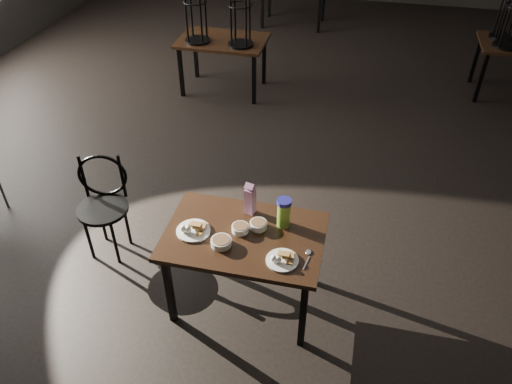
% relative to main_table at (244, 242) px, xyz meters
% --- Properties ---
extents(main_table, '(1.20, 0.80, 0.75)m').
position_rel_main_table_xyz_m(main_table, '(0.00, 0.00, 0.00)').
color(main_table, black).
rests_on(main_table, ground).
extents(plate_left, '(0.26, 0.26, 0.08)m').
position_rel_main_table_xyz_m(plate_left, '(-0.38, -0.06, 0.10)').
color(plate_left, white).
rests_on(plate_left, main_table).
extents(plate_right, '(0.23, 0.23, 0.08)m').
position_rel_main_table_xyz_m(plate_right, '(0.33, -0.21, 0.10)').
color(plate_right, white).
rests_on(plate_right, main_table).
extents(bowl_near, '(0.13, 0.13, 0.05)m').
position_rel_main_table_xyz_m(bowl_near, '(-0.04, 0.03, 0.11)').
color(bowl_near, white).
rests_on(bowl_near, main_table).
extents(bowl_far, '(0.13, 0.13, 0.05)m').
position_rel_main_table_xyz_m(bowl_far, '(0.09, 0.10, 0.11)').
color(bowl_far, white).
rests_on(bowl_far, main_table).
extents(bowl_big, '(0.15, 0.15, 0.05)m').
position_rel_main_table_xyz_m(bowl_big, '(-0.14, -0.14, 0.11)').
color(bowl_big, white).
rests_on(bowl_big, main_table).
extents(juice_carton, '(0.09, 0.09, 0.29)m').
position_rel_main_table_xyz_m(juice_carton, '(-0.01, 0.26, 0.21)').
color(juice_carton, '#801762').
rests_on(juice_carton, main_table).
extents(water_bottle, '(0.15, 0.15, 0.25)m').
position_rel_main_table_xyz_m(water_bottle, '(0.27, 0.17, 0.21)').
color(water_bottle, '#84C53A').
rests_on(water_bottle, main_table).
extents(spoon, '(0.05, 0.22, 0.01)m').
position_rel_main_table_xyz_m(spoon, '(0.50, -0.10, 0.08)').
color(spoon, silver).
rests_on(spoon, main_table).
extents(bentwood_chair, '(0.48, 0.48, 0.94)m').
position_rel_main_table_xyz_m(bentwood_chair, '(-1.37, 0.37, -0.11)').
color(bentwood_chair, black).
rests_on(bentwood_chair, ground).
extents(bg_table_left, '(1.20, 0.80, 1.48)m').
position_rel_main_table_xyz_m(bg_table_left, '(-1.23, 3.68, 0.08)').
color(bg_table_left, black).
rests_on(bg_table_left, ground).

